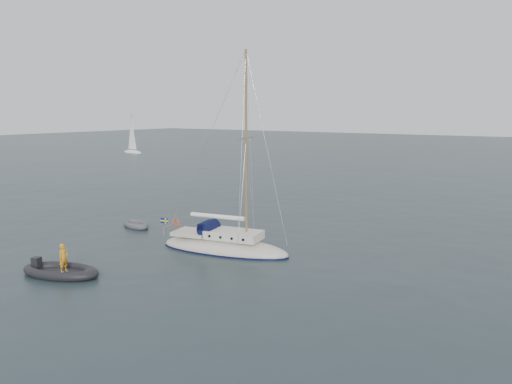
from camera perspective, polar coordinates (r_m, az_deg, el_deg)
The scene contains 5 objects.
ground at distance 28.59m, azimuth 1.44°, elevation -7.17°, with size 300.00×300.00×0.00m, color black.
sailboat at distance 29.13m, azimuth -3.63°, elevation -5.04°, with size 8.35×2.51×11.89m.
dinghy at distance 36.21m, azimuth -13.58°, elevation -3.62°, with size 2.85×1.29×0.41m.
rib at distance 26.88m, azimuth -21.44°, elevation -8.34°, with size 4.20×1.91×1.66m.
distant_yacht_a at distance 100.16m, azimuth -14.00°, elevation 6.29°, with size 5.91×3.15×7.83m.
Camera 1 is at (14.73, -23.13, 8.10)m, focal length 35.00 mm.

